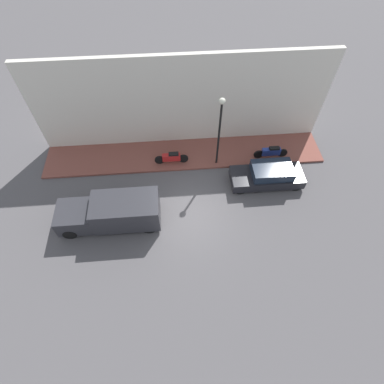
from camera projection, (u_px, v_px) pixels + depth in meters
The scene contains 8 objects.
ground_plane at pixel (190, 215), 16.51m from camera, with size 60.00×60.00×0.00m, color #514F51.
sidewalk at pixel (184, 154), 19.15m from camera, with size 2.59×17.41×0.13m.
building_facade at pixel (182, 102), 17.66m from camera, with size 0.30×17.41×5.96m.
parked_car at pixel (268, 175), 17.40m from camera, with size 1.64×4.19×1.32m.
delivery_van at pixel (111, 212), 15.54m from camera, with size 1.81×5.28×1.78m.
motorcycle_red at pixel (172, 158), 18.29m from camera, with size 0.30×2.06×0.81m.
motorcycle_blue at pixel (271, 152), 18.58m from camera, with size 0.30×2.12×0.82m.
streetlamp at pixel (220, 124), 16.16m from camera, with size 0.34×0.34×4.73m.
Camera 1 is at (-8.73, 0.58, 14.06)m, focal length 28.00 mm.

